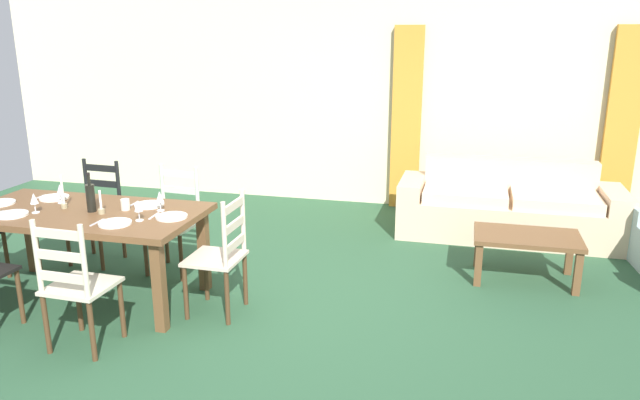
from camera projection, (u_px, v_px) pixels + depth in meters
The scene contains 29 objects.
ground_plane at pixel (272, 311), 4.74m from camera, with size 9.60×9.60×0.02m, color #2C5337.
wall_far at pixel (353, 96), 7.45m from camera, with size 9.60×0.16×2.70m, color beige.
curtain_panel_left at pixel (406, 119), 7.23m from camera, with size 0.35×0.08×2.20m, color orange.
curtain_panel_right at pixel (622, 127), 6.67m from camera, with size 0.35×0.08×2.20m, color orange.
dining_table at pixel (84, 221), 4.79m from camera, with size 1.90×0.96×0.75m.
dining_chair_near_right at pixel (76, 285), 4.03m from camera, with size 0.43×0.41×0.96m.
dining_chair_far_left at pixel (97, 212), 5.65m from camera, with size 0.44×0.42×0.96m.
dining_chair_far_right at pixel (175, 220), 5.42m from camera, with size 0.45×0.43×0.96m.
dining_chair_head_east at pixel (221, 255), 4.57m from camera, with size 0.41×0.43×0.96m.
dinner_plate_near_left at pixel (12, 214), 4.63m from camera, with size 0.24×0.24×0.02m, color white.
dinner_plate_near_right at pixel (115, 223), 4.42m from camera, with size 0.24×0.24×0.02m, color white.
fork_near_right at pixel (97, 222), 4.46m from camera, with size 0.02×0.17×0.01m, color silver.
dinner_plate_far_left at pixel (54, 198), 5.10m from camera, with size 0.24×0.24×0.02m, color white.
fork_far_left at pixel (39, 197), 5.14m from camera, with size 0.02×0.17×0.01m, color silver.
dinner_plate_far_right at pixel (149, 205), 4.89m from camera, with size 0.24×0.24×0.02m, color white.
fork_far_right at pixel (133, 204), 4.93m from camera, with size 0.02×0.17×0.01m, color silver.
dinner_plate_head_west at pixel (0, 203), 4.94m from camera, with size 0.24×0.24×0.02m, color white.
dinner_plate_head_east at pixel (172, 217), 4.58m from camera, with size 0.24×0.24×0.02m, color white.
fork_head_east at pixel (154, 216), 4.62m from camera, with size 0.02×0.17×0.01m, color silver.
wine_bottle at pixel (91, 197), 4.71m from camera, with size 0.07×0.07×0.32m.
wine_glass_near_left at pixel (34, 199), 4.68m from camera, with size 0.06×0.06×0.16m.
wine_glass_near_right at pixel (138, 207), 4.48m from camera, with size 0.06×0.06×0.16m.
wine_glass_far_left at pixel (60, 190), 4.94m from camera, with size 0.06×0.06×0.16m.
wine_glass_far_right at pixel (160, 197), 4.73m from camera, with size 0.06×0.06×0.16m.
coffee_cup_primary at pixel (125, 205), 4.77m from camera, with size 0.07×0.07×0.09m, color beige.
candle_tall at pixel (63, 199), 4.80m from camera, with size 0.05×0.05×0.27m.
candle_short at pixel (101, 208), 4.67m from camera, with size 0.05×0.05×0.19m.
couch at pixel (508, 209), 6.39m from camera, with size 2.29×0.82×0.80m.
coffee_table at pixel (527, 242), 5.22m from camera, with size 0.90×0.56×0.42m.
Camera 1 is at (1.42, -4.10, 2.13)m, focal length 33.55 mm.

